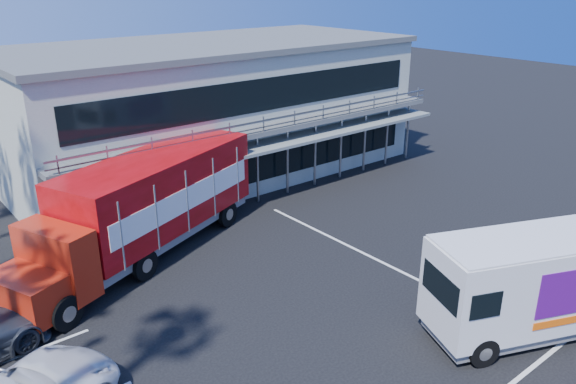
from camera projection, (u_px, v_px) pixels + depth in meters
ground at (367, 290)px, 20.29m from camera, size 120.00×120.00×0.00m
building at (212, 108)px, 31.52m from camera, size 22.40×12.00×7.30m
red_truck at (146, 204)px, 22.19m from camera, size 11.92×6.93×3.96m
white_van at (537, 283)px, 17.31m from camera, size 7.21×4.84×3.34m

